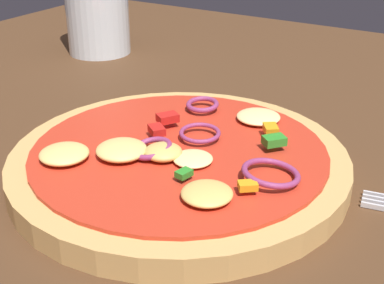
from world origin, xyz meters
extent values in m
cube|color=#4C301C|center=(0.00, 0.00, 0.01)|extent=(1.14, 1.09, 0.03)
cylinder|color=tan|center=(-0.03, 0.01, 0.04)|extent=(0.27, 0.27, 0.02)
cylinder|color=red|center=(-0.03, 0.01, 0.05)|extent=(0.24, 0.24, 0.00)
ellipsoid|color=#EFCC72|center=(-0.09, -0.05, 0.05)|extent=(0.04, 0.04, 0.01)
ellipsoid|color=#F4DB8E|center=(0.00, 0.09, 0.05)|extent=(0.04, 0.04, 0.01)
ellipsoid|color=#E5BC60|center=(-0.03, -0.01, 0.05)|extent=(0.03, 0.03, 0.01)
ellipsoid|color=#EFCC72|center=(-0.06, -0.02, 0.05)|extent=(0.04, 0.04, 0.01)
ellipsoid|color=#F4DB8E|center=(-0.01, -0.01, 0.05)|extent=(0.03, 0.03, 0.01)
ellipsoid|color=#E5BC60|center=(0.03, -0.04, 0.05)|extent=(0.04, 0.04, 0.01)
torus|color=#93386B|center=(-0.04, -0.01, 0.05)|extent=(0.05, 0.05, 0.01)
torus|color=#93386B|center=(-0.05, 0.09, 0.05)|extent=(0.03, 0.03, 0.01)
torus|color=#93386B|center=(0.05, 0.00, 0.05)|extent=(0.06, 0.06, 0.01)
torus|color=#93386B|center=(-0.02, 0.03, 0.05)|extent=(0.05, 0.05, 0.01)
cube|color=orange|center=(0.02, 0.07, 0.06)|extent=(0.02, 0.02, 0.01)
cube|color=red|center=(-0.06, 0.04, 0.06)|extent=(0.02, 0.02, 0.01)
cube|color=#2D8C28|center=(0.00, -0.03, 0.05)|extent=(0.01, 0.01, 0.00)
cube|color=red|center=(-0.06, 0.01, 0.06)|extent=(0.02, 0.02, 0.01)
cube|color=orange|center=(0.05, -0.02, 0.05)|extent=(0.02, 0.02, 0.01)
cube|color=#2D8C28|center=(0.04, 0.05, 0.06)|extent=(0.02, 0.02, 0.01)
cylinder|color=gold|center=(-0.31, 0.24, 0.08)|extent=(0.07, 0.07, 0.10)
camera|label=1|loc=(0.18, -0.31, 0.24)|focal=50.10mm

